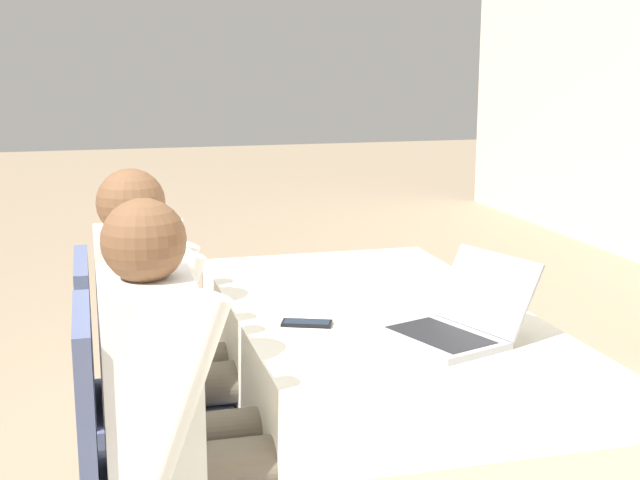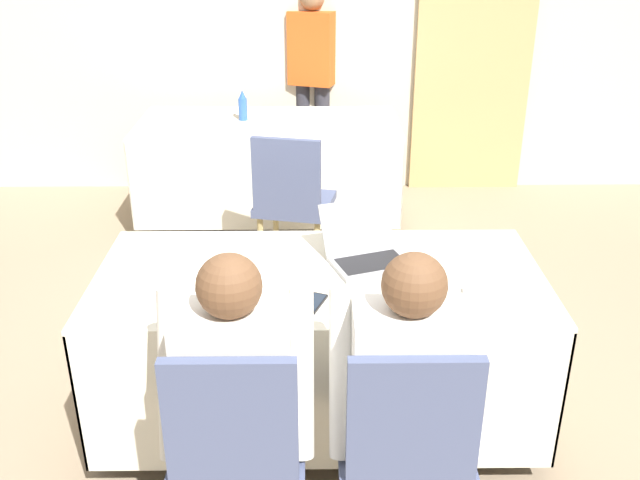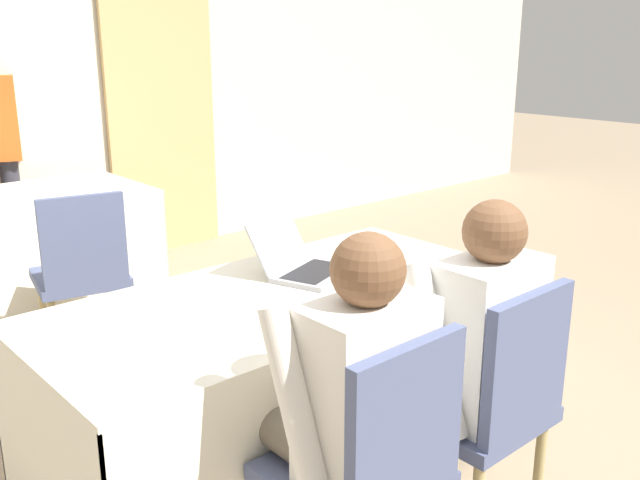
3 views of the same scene
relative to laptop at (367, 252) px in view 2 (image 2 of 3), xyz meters
name	(u,v)px [view 2 (image 2 of 3)]	position (x,y,z in m)	size (l,w,h in m)	color
ground_plane	(319,421)	(-0.20, -0.11, -0.79)	(24.00, 24.00, 0.00)	gray
wall_back	(315,17)	(-0.20, 2.94, 0.56)	(12.00, 0.06, 2.70)	beige
curtain_panel	(477,22)	(1.02, 2.88, 0.53)	(0.90, 0.04, 2.65)	tan
conference_table_near	(319,311)	(-0.20, -0.11, -0.22)	(1.82, 0.86, 0.75)	silver
conference_table_far	(269,146)	(-0.53, 2.18, -0.22)	(1.82, 0.86, 0.75)	silver
laptop	(367,252)	(0.00, 0.00, 0.00)	(0.41, 0.42, 0.22)	#99999E
cell_phone	(314,303)	(-0.22, -0.36, -0.04)	(0.11, 0.15, 0.01)	black
paper_beside_laptop	(280,276)	(-0.36, -0.13, -0.04)	(0.29, 0.34, 0.00)	white
water_bottle	(243,106)	(-0.71, 2.23, 0.06)	(0.06, 0.06, 0.22)	#2D5BB7
chair_near_left	(238,443)	(-0.47, -0.84, -0.28)	(0.44, 0.44, 0.92)	tan
chair_near_right	(406,441)	(0.08, -0.84, -0.28)	(0.44, 0.44, 0.92)	tan
chair_far_spare	(292,198)	(-0.35, 1.33, -0.28)	(0.52, 0.52, 0.92)	tan
person_checkered_shirt	(238,383)	(-0.47, -0.74, -0.12)	(0.50, 0.52, 1.18)	#665B4C
person_white_shirt	(404,382)	(0.08, -0.74, -0.12)	(0.50, 0.52, 1.18)	#665B4C
person_red_shirt	(312,76)	(-0.22, 2.91, 0.12)	(0.39, 0.30, 1.59)	#33333D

